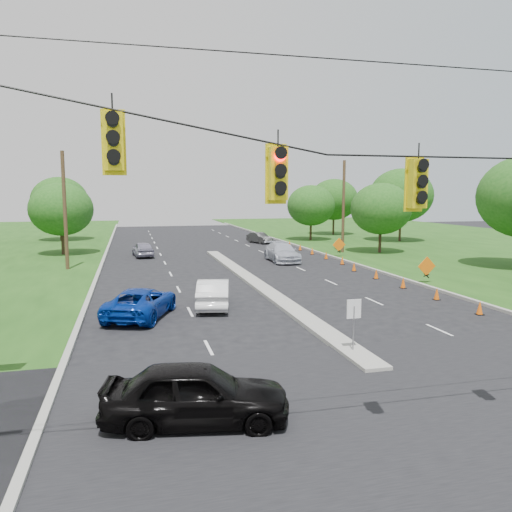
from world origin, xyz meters
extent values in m
plane|color=black|center=(0.00, 0.00, 0.00)|extent=(160.00, 160.00, 0.00)
cube|color=black|center=(0.00, 0.00, 0.00)|extent=(160.00, 14.00, 0.02)
cube|color=gray|center=(-10.10, 30.00, 0.00)|extent=(0.25, 110.00, 0.16)
cube|color=gray|center=(10.10, 30.00, 0.00)|extent=(0.25, 110.00, 0.16)
cube|color=gray|center=(0.00, 21.00, 0.00)|extent=(1.00, 34.00, 0.18)
cylinder|color=gray|center=(0.00, 6.00, 0.90)|extent=(0.06, 0.06, 1.80)
cube|color=white|center=(0.00, 6.00, 1.70)|extent=(0.55, 0.04, 0.70)
cylinder|color=black|center=(0.00, -1.00, 7.00)|extent=(24.00, 0.04, 0.04)
cube|color=yellow|center=(-8.00, -1.00, 6.75)|extent=(0.34, 0.24, 1.00)
cube|color=yellow|center=(-5.00, -1.00, 6.22)|extent=(0.34, 0.24, 1.00)
cube|color=yellow|center=(-2.00, -1.00, 6.05)|extent=(0.34, 0.24, 1.00)
cylinder|color=#422D1C|center=(-12.50, 30.00, 4.50)|extent=(0.28, 0.28, 9.00)
cylinder|color=#422D1C|center=(12.50, 35.00, 4.50)|extent=(0.28, 0.28, 9.00)
cone|color=#DE560B|center=(8.54, 10.00, 0.35)|extent=(0.32, 0.32, 0.70)
cone|color=#DE560B|center=(8.54, 13.50, 0.35)|extent=(0.32, 0.32, 0.70)
cone|color=#DE560B|center=(8.54, 17.00, 0.35)|extent=(0.32, 0.32, 0.70)
cone|color=#DE560B|center=(8.54, 20.50, 0.35)|extent=(0.32, 0.32, 0.70)
cone|color=#DE560B|center=(8.54, 24.00, 0.35)|extent=(0.32, 0.32, 0.70)
cone|color=#DE560B|center=(9.14, 27.50, 0.35)|extent=(0.32, 0.32, 0.70)
cone|color=#DE560B|center=(9.14, 31.00, 0.35)|extent=(0.32, 0.32, 0.70)
cone|color=#DE560B|center=(9.14, 34.50, 0.35)|extent=(0.32, 0.32, 0.70)
cone|color=#DE560B|center=(9.14, 38.00, 0.35)|extent=(0.32, 0.32, 0.70)
cone|color=#DE560B|center=(9.14, 41.50, 0.35)|extent=(0.32, 0.32, 0.70)
cube|color=black|center=(10.80, 18.00, 0.55)|extent=(0.06, 0.58, 0.26)
cube|color=black|center=(10.80, 18.00, 0.55)|extent=(0.06, 0.58, 0.26)
cube|color=orange|center=(10.80, 18.00, 1.15)|extent=(1.27, 0.05, 1.27)
cube|color=black|center=(10.80, 32.00, 0.55)|extent=(0.06, 0.58, 0.26)
cube|color=black|center=(10.80, 32.00, 0.55)|extent=(0.06, 0.58, 0.26)
cube|color=orange|center=(10.80, 32.00, 1.15)|extent=(1.27, 0.05, 1.27)
cylinder|color=black|center=(-14.00, 40.00, 1.26)|extent=(0.28, 0.28, 2.52)
ellipsoid|color=#194C14|center=(-14.00, 40.00, 4.34)|extent=(5.88, 5.88, 5.04)
cylinder|color=black|center=(-16.00, 55.00, 1.44)|extent=(0.28, 0.28, 2.88)
ellipsoid|color=#194C14|center=(-16.00, 55.00, 4.96)|extent=(6.72, 6.72, 5.76)
cylinder|color=black|center=(16.00, 34.00, 1.26)|extent=(0.28, 0.28, 2.52)
ellipsoid|color=#194C14|center=(16.00, 34.00, 4.34)|extent=(5.88, 5.88, 5.04)
cylinder|color=black|center=(24.00, 44.00, 1.62)|extent=(0.28, 0.28, 3.24)
ellipsoid|color=#194C14|center=(24.00, 44.00, 5.58)|extent=(7.56, 7.56, 6.48)
cylinder|color=black|center=(20.00, 55.00, 1.44)|extent=(0.28, 0.28, 2.88)
ellipsoid|color=#194C14|center=(20.00, 55.00, 4.96)|extent=(6.72, 6.72, 5.76)
cylinder|color=black|center=(14.00, 48.00, 1.26)|extent=(0.28, 0.28, 2.52)
ellipsoid|color=#194C14|center=(14.00, 48.00, 4.34)|extent=(5.88, 5.88, 5.04)
imported|color=black|center=(-6.27, 1.88, 0.81)|extent=(4.99, 2.71, 1.61)
imported|color=white|center=(-3.70, 14.77, 0.74)|extent=(2.44, 4.74, 1.49)
imported|color=#062A93|center=(-7.37, 13.56, 0.71)|extent=(4.01, 5.63, 1.42)
imported|color=#B4B8C5|center=(4.85, 30.50, 0.79)|extent=(2.38, 5.53, 1.59)
imported|color=gray|center=(-6.66, 36.74, 0.70)|extent=(2.10, 4.27, 1.40)
imported|color=#292929|center=(6.98, 46.28, 0.63)|extent=(2.54, 4.04, 1.26)
camera|label=1|loc=(-7.77, -10.22, 5.86)|focal=35.00mm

